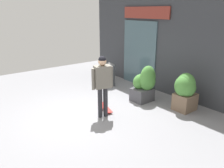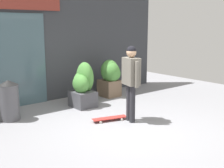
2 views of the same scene
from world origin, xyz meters
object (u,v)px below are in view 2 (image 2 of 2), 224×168
object	(u,v)px
planter_box_right	(83,85)
skateboard	(110,118)
skateboarder	(131,76)
trash_bin	(9,100)
planter_box_left	(110,76)

from	to	relation	value
planter_box_right	skateboard	bearing A→B (deg)	-99.23
skateboarder	planter_box_right	distance (m)	1.86
skateboarder	trash_bin	distance (m)	2.90
skateboard	trash_bin	bearing A→B (deg)	-24.20
skateboard	planter_box_right	distance (m)	1.57
planter_box_right	skateboarder	bearing A→B (deg)	-86.16
skateboard	planter_box_right	size ratio (longest dim) A/B	0.71
skateboarder	skateboard	xyz separation A→B (m)	(-0.36, 0.33, -1.02)
planter_box_left	skateboarder	bearing A→B (deg)	-117.95
planter_box_left	trash_bin	xyz separation A→B (m)	(-3.30, -0.32, -0.17)
trash_bin	skateboarder	bearing A→B (deg)	-40.86
skateboard	planter_box_left	size ratio (longest dim) A/B	0.74
planter_box_left	trash_bin	distance (m)	3.32
skateboarder	skateboard	distance (m)	1.13
skateboarder	planter_box_right	bearing A→B (deg)	-71.93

